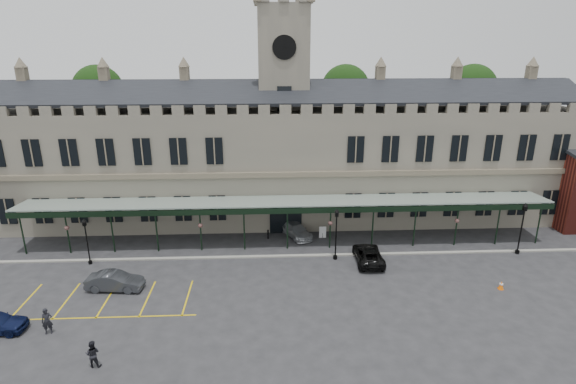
{
  "coord_description": "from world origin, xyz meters",
  "views": [
    {
      "loc": [
        -1.78,
        -31.2,
        18.36
      ],
      "look_at": [
        0.0,
        6.0,
        6.0
      ],
      "focal_mm": 28.0,
      "sensor_mm": 36.0,
      "label": 1
    }
  ],
  "objects_px": {
    "car_left_b": "(115,281)",
    "car_taxi": "(296,230)",
    "clock_tower": "(283,97)",
    "station_building": "(284,159)",
    "lamp_post_mid": "(336,230)",
    "lamp_post_right": "(522,224)",
    "sign_board": "(323,232)",
    "traffic_cone": "(501,285)",
    "lamp_post_left": "(86,237)",
    "car_van": "(368,255)",
    "person_a": "(47,321)",
    "person_b": "(93,354)"
  },
  "relations": [
    {
      "from": "lamp_post_mid",
      "to": "traffic_cone",
      "type": "xyz_separation_m",
      "value": [
        12.24,
        -5.8,
        -2.51
      ]
    },
    {
      "from": "car_left_b",
      "to": "car_van",
      "type": "relative_size",
      "value": 0.89
    },
    {
      "from": "traffic_cone",
      "to": "car_left_b",
      "type": "bearing_deg",
      "value": 177.37
    },
    {
      "from": "clock_tower",
      "to": "car_van",
      "type": "xyz_separation_m",
      "value": [
        7.0,
        -11.81,
        -12.43
      ]
    },
    {
      "from": "person_a",
      "to": "car_left_b",
      "type": "bearing_deg",
      "value": 47.61
    },
    {
      "from": "sign_board",
      "to": "person_a",
      "type": "height_order",
      "value": "person_a"
    },
    {
      "from": "clock_tower",
      "to": "lamp_post_mid",
      "type": "relative_size",
      "value": 5.16
    },
    {
      "from": "sign_board",
      "to": "person_a",
      "type": "bearing_deg",
      "value": -143.55
    },
    {
      "from": "lamp_post_right",
      "to": "sign_board",
      "type": "distance_m",
      "value": 18.15
    },
    {
      "from": "lamp_post_right",
      "to": "person_b",
      "type": "xyz_separation_m",
      "value": [
        -33.36,
        -13.57,
        -2.07
      ]
    },
    {
      "from": "person_b",
      "to": "lamp_post_right",
      "type": "bearing_deg",
      "value": -158.29
    },
    {
      "from": "sign_board",
      "to": "person_a",
      "type": "xyz_separation_m",
      "value": [
        -20.08,
        -14.51,
        0.34
      ]
    },
    {
      "from": "sign_board",
      "to": "car_left_b",
      "type": "height_order",
      "value": "car_left_b"
    },
    {
      "from": "car_taxi",
      "to": "car_left_b",
      "type": "bearing_deg",
      "value": -171.99
    },
    {
      "from": "station_building",
      "to": "sign_board",
      "type": "height_order",
      "value": "station_building"
    },
    {
      "from": "car_left_b",
      "to": "clock_tower",
      "type": "bearing_deg",
      "value": -36.4
    },
    {
      "from": "person_a",
      "to": "person_b",
      "type": "relative_size",
      "value": 1.06
    },
    {
      "from": "person_a",
      "to": "person_b",
      "type": "height_order",
      "value": "person_a"
    },
    {
      "from": "traffic_cone",
      "to": "car_left_b",
      "type": "relative_size",
      "value": 0.16
    },
    {
      "from": "lamp_post_mid",
      "to": "person_b",
      "type": "distance_m",
      "value": 21.27
    },
    {
      "from": "lamp_post_mid",
      "to": "lamp_post_right",
      "type": "distance_m",
      "value": 16.88
    },
    {
      "from": "car_left_b",
      "to": "car_van",
      "type": "distance_m",
      "value": 21.15
    },
    {
      "from": "station_building",
      "to": "clock_tower",
      "type": "distance_m",
      "value": 6.64
    },
    {
      "from": "lamp_post_mid",
      "to": "car_van",
      "type": "distance_m",
      "value": 3.62
    },
    {
      "from": "lamp_post_right",
      "to": "car_van",
      "type": "relative_size",
      "value": 1.01
    },
    {
      "from": "car_left_b",
      "to": "car_taxi",
      "type": "relative_size",
      "value": 0.98
    },
    {
      "from": "clock_tower",
      "to": "car_left_b",
      "type": "xyz_separation_m",
      "value": [
        -13.81,
        -15.57,
        -12.39
      ]
    },
    {
      "from": "lamp_post_left",
      "to": "car_van",
      "type": "bearing_deg",
      "value": -1.73
    },
    {
      "from": "clock_tower",
      "to": "lamp_post_mid",
      "type": "bearing_deg",
      "value": -69.47
    },
    {
      "from": "station_building",
      "to": "person_b",
      "type": "relative_size",
      "value": 34.57
    },
    {
      "from": "station_building",
      "to": "traffic_cone",
      "type": "distance_m",
      "value": 24.33
    },
    {
      "from": "lamp_post_left",
      "to": "car_van",
      "type": "height_order",
      "value": "lamp_post_left"
    },
    {
      "from": "clock_tower",
      "to": "sign_board",
      "type": "distance_m",
      "value": 14.58
    },
    {
      "from": "station_building",
      "to": "lamp_post_mid",
      "type": "height_order",
      "value": "station_building"
    },
    {
      "from": "clock_tower",
      "to": "car_taxi",
      "type": "relative_size",
      "value": 5.53
    },
    {
      "from": "traffic_cone",
      "to": "car_taxi",
      "type": "relative_size",
      "value": 0.15
    },
    {
      "from": "car_van",
      "to": "person_b",
      "type": "relative_size",
      "value": 2.82
    },
    {
      "from": "lamp_post_left",
      "to": "car_taxi",
      "type": "bearing_deg",
      "value": 15.41
    },
    {
      "from": "lamp_post_mid",
      "to": "car_taxi",
      "type": "distance_m",
      "value": 6.45
    },
    {
      "from": "lamp_post_right",
      "to": "sign_board",
      "type": "relative_size",
      "value": 4.16
    },
    {
      "from": "lamp_post_right",
      "to": "lamp_post_left",
      "type": "bearing_deg",
      "value": -179.72
    },
    {
      "from": "lamp_post_left",
      "to": "sign_board",
      "type": "distance_m",
      "value": 21.58
    },
    {
      "from": "lamp_post_left",
      "to": "car_van",
      "type": "relative_size",
      "value": 0.87
    },
    {
      "from": "lamp_post_mid",
      "to": "lamp_post_right",
      "type": "height_order",
      "value": "lamp_post_right"
    },
    {
      "from": "car_taxi",
      "to": "clock_tower",
      "type": "bearing_deg",
      "value": 74.6
    },
    {
      "from": "sign_board",
      "to": "lamp_post_right",
      "type": "bearing_deg",
      "value": -13.41
    },
    {
      "from": "lamp_post_right",
      "to": "sign_board",
      "type": "bearing_deg",
      "value": 165.98
    },
    {
      "from": "person_b",
      "to": "person_a",
      "type": "bearing_deg",
      "value": -39.74
    },
    {
      "from": "lamp_post_left",
      "to": "traffic_cone",
      "type": "xyz_separation_m",
      "value": [
        33.82,
        -5.89,
        -2.18
      ]
    },
    {
      "from": "car_van",
      "to": "person_a",
      "type": "relative_size",
      "value": 2.66
    }
  ]
}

